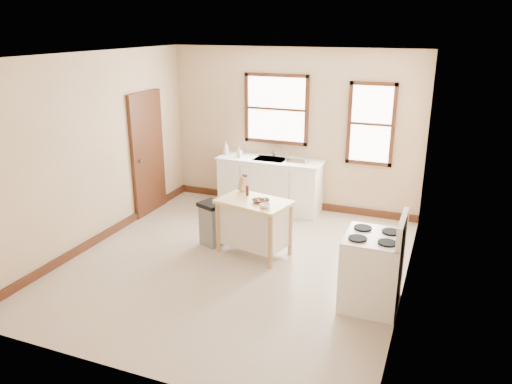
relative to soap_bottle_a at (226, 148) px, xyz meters
The scene contains 23 objects.
floor 2.68m from the soap_bottle_a, 62.30° to the right, with size 5.00×5.00×0.00m, color #B7A391.
ceiling 3.04m from the soap_bottle_a, 62.30° to the right, with size 5.00×5.00×0.00m, color white.
wall_back 1.24m from the soap_bottle_a, 15.07° to the left, with size 4.50×0.04×2.80m, color #DEB392.
wall_left 2.48m from the soap_bottle_a, 116.67° to the right, with size 0.04×5.00×2.80m, color #DEB392.
wall_right 4.06m from the soap_bottle_a, 32.79° to the right, with size 0.04×5.00×2.80m, color #DEB392.
window_main 1.14m from the soap_bottle_a, 18.82° to the left, with size 1.17×0.06×1.22m, color #391E0F, non-canonical shape.
window_side 2.58m from the soap_bottle_a, ahead, with size 0.77×0.06×1.37m, color #391E0F, non-canonical shape.
door_left 1.38m from the soap_bottle_a, 139.97° to the right, with size 0.06×0.90×2.10m, color #391E0F.
baseboard_back 1.54m from the soap_bottle_a, 13.67° to the left, with size 4.50×0.04×0.12m, color #391E0F.
baseboard_left 2.63m from the soap_bottle_a, 116.04° to the right, with size 0.04×5.00×0.12m, color #391E0F.
sink_counter 1.03m from the soap_bottle_a, ahead, with size 1.86×0.62×0.92m, color white, non-canonical shape.
faucet 0.87m from the soap_bottle_a, 12.58° to the left, with size 0.03×0.03×0.22m, color silver.
soap_bottle_a is the anchor object (origin of this frame).
soap_bottle_b 0.31m from the soap_bottle_a, 13.16° to the right, with size 0.08×0.08×0.18m, color #B2B2B2.
dish_rack 1.35m from the soap_bottle_a, ahead, with size 0.37×0.27×0.09m, color silver, non-canonical shape.
kitchen_island 2.31m from the soap_bottle_a, 54.95° to the right, with size 0.99×0.63×0.81m, color #EFD88D, non-canonical shape.
knife_block 1.79m from the soap_bottle_a, 56.87° to the right, with size 0.10×0.10×0.20m, color tan, non-canonical shape.
pepper_grinder 2.00m from the soap_bottle_a, 56.25° to the right, with size 0.04×0.04×0.15m, color #3D1910.
bowl_a 2.32m from the soap_bottle_a, 53.92° to the right, with size 0.17×0.17×0.04m, color brown.
bowl_b 2.34m from the soap_bottle_a, 52.27° to the right, with size 0.17×0.17×0.04m, color brown.
bowl_c 2.54m from the soap_bottle_a, 53.08° to the right, with size 0.15×0.15×0.05m, color white.
trash_bin 1.99m from the soap_bottle_a, 71.97° to the right, with size 0.34×0.29×0.67m, color gray, non-canonical shape.
gas_stove 4.05m from the soap_bottle_a, 40.32° to the right, with size 0.71×0.72×1.15m, color white, non-canonical shape.
Camera 1 is at (2.58, -5.74, 3.16)m, focal length 35.00 mm.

